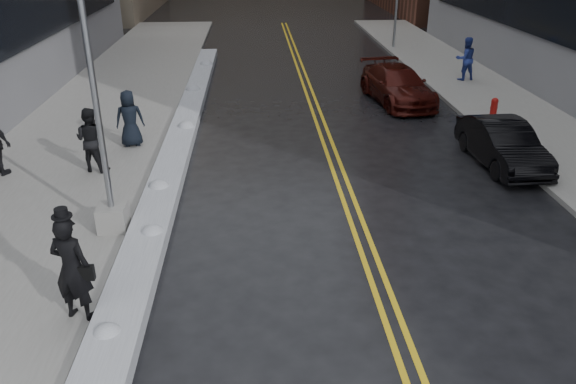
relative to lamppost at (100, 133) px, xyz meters
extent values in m
plane|color=black|center=(3.30, -2.00, -2.53)|extent=(160.00, 160.00, 0.00)
cube|color=gray|center=(-2.45, 8.00, -2.46)|extent=(5.50, 50.00, 0.15)
cube|color=gray|center=(13.30, 8.00, -2.46)|extent=(4.00, 50.00, 0.15)
cube|color=gold|center=(5.65, 8.00, -2.53)|extent=(0.12, 50.00, 0.01)
cube|color=gold|center=(5.95, 8.00, -2.53)|extent=(0.12, 50.00, 0.01)
cube|color=silver|center=(0.85, 6.00, -2.36)|extent=(0.90, 30.00, 0.34)
cube|color=gray|center=(0.00, 0.00, -2.08)|extent=(0.65, 0.65, 0.60)
cylinder|color=gray|center=(0.00, 0.00, 1.72)|extent=(0.14, 0.14, 7.00)
cylinder|color=maroon|center=(12.30, 8.00, -2.08)|extent=(0.24, 0.24, 0.60)
sphere|color=maroon|center=(12.30, 8.00, -1.78)|extent=(0.26, 0.26, 0.26)
cylinder|color=maroon|center=(12.30, 8.00, -2.03)|extent=(0.25, 0.10, 0.10)
cylinder|color=gray|center=(11.80, 22.00, 0.12)|extent=(0.14, 0.14, 5.00)
imported|color=black|center=(0.10, -3.29, -1.37)|extent=(0.85, 0.67, 2.03)
imported|color=black|center=(-1.33, 3.67, -1.44)|extent=(1.08, 0.95, 1.88)
imported|color=black|center=(-0.64, 5.70, -1.47)|extent=(0.98, 0.74, 1.82)
imported|color=navy|center=(13.16, 13.73, -1.41)|extent=(1.04, 0.86, 1.95)
imported|color=black|center=(10.80, 3.69, -1.86)|extent=(1.58, 4.15, 1.35)
imported|color=#370C08|center=(9.27, 10.71, -1.81)|extent=(2.67, 5.19, 1.44)
camera|label=1|loc=(3.35, -11.80, 3.98)|focal=35.00mm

